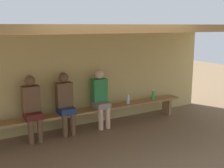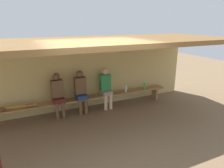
# 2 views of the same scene
# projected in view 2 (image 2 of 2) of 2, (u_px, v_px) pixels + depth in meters

# --- Properties ---
(ground_plane) EXTENTS (24.00, 24.00, 0.00)m
(ground_plane) POSITION_uv_depth(u_px,v_px,m) (102.00, 134.00, 5.25)
(ground_plane) COLOR brown
(back_wall) EXTENTS (8.00, 0.20, 2.20)m
(back_wall) POSITION_uv_depth(u_px,v_px,m) (79.00, 75.00, 6.67)
(back_wall) COLOR tan
(back_wall) RESTS_ON ground
(dugout_roof) EXTENTS (8.00, 2.80, 0.12)m
(dugout_roof) POSITION_uv_depth(u_px,v_px,m) (91.00, 42.00, 5.20)
(dugout_roof) COLOR brown
(dugout_roof) RESTS_ON back_wall
(bench) EXTENTS (6.00, 0.36, 0.46)m
(bench) POSITION_uv_depth(u_px,v_px,m) (84.00, 100.00, 6.48)
(bench) COLOR #9E7547
(bench) RESTS_ON ground
(player_in_white) EXTENTS (0.34, 0.42, 1.34)m
(player_in_white) POSITION_uv_depth(u_px,v_px,m) (81.00, 90.00, 6.36)
(player_in_white) COLOR navy
(player_in_white) RESTS_ON ground
(player_rightmost) EXTENTS (0.34, 0.42, 1.34)m
(player_rightmost) POSITION_uv_depth(u_px,v_px,m) (58.00, 93.00, 6.07)
(player_rightmost) COLOR #591E19
(player_rightmost) RESTS_ON ground
(player_in_blue) EXTENTS (0.34, 0.42, 1.34)m
(player_in_blue) POSITION_uv_depth(u_px,v_px,m) (106.00, 87.00, 6.70)
(player_in_blue) COLOR gray
(player_in_blue) RESTS_ON ground
(water_bottle_orange) EXTENTS (0.07, 0.07, 0.26)m
(water_bottle_orange) POSITION_uv_depth(u_px,v_px,m) (144.00, 85.00, 7.29)
(water_bottle_orange) COLOR green
(water_bottle_orange) RESTS_ON bench
(water_bottle_green) EXTENTS (0.08, 0.08, 0.23)m
(water_bottle_green) POSITION_uv_depth(u_px,v_px,m) (126.00, 89.00, 7.00)
(water_bottle_green) COLOR silver
(water_bottle_green) RESTS_ON bench
(baseball_glove_worn) EXTENTS (0.28, 0.29, 0.09)m
(baseball_glove_worn) POSITION_uv_depth(u_px,v_px,m) (2.00, 109.00, 5.52)
(baseball_glove_worn) COLOR brown
(baseball_glove_worn) RESTS_ON bench
(baseball_glove_tan) EXTENTS (0.27, 0.21, 0.09)m
(baseball_glove_tan) POSITION_uv_depth(u_px,v_px,m) (30.00, 105.00, 5.80)
(baseball_glove_tan) COLOR olive
(baseball_glove_tan) RESTS_ON bench
(baseball_bat) EXTENTS (0.86, 0.14, 0.07)m
(baseball_bat) POSITION_uv_depth(u_px,v_px,m) (20.00, 107.00, 5.72)
(baseball_bat) COLOR #B28C33
(baseball_bat) RESTS_ON bench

